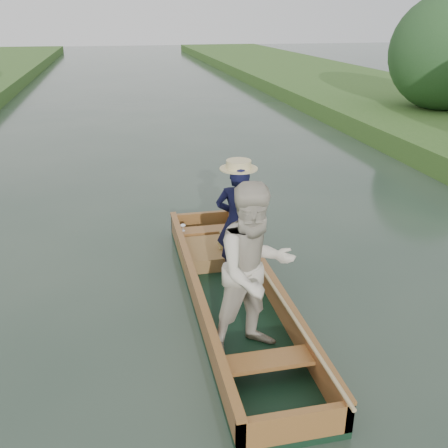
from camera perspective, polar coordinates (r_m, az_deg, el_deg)
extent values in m
plane|color=#283D30|center=(6.89, 1.07, -9.21)|extent=(120.00, 120.00, 0.00)
cylinder|color=#47331E|center=(19.48, 23.56, 13.32)|extent=(0.44, 0.44, 2.05)
sphere|color=#1E431B|center=(19.34, 24.25, 17.45)|extent=(3.91, 3.91, 3.91)
cube|color=black|center=(6.87, 1.07, -8.93)|extent=(1.10, 5.00, 0.08)
cube|color=#9A5A2F|center=(6.68, -3.22, -7.95)|extent=(0.08, 5.00, 0.32)
cube|color=#9A5A2F|center=(6.89, 5.25, -7.01)|extent=(0.08, 5.00, 0.32)
cube|color=#9A5A2F|center=(8.93, -2.52, 0.36)|extent=(1.10, 0.08, 0.32)
cube|color=#9A5A2F|center=(4.89, 8.18, -21.85)|extent=(1.10, 0.08, 0.32)
cube|color=#9A5A2F|center=(6.59, -3.25, -6.61)|extent=(0.10, 5.00, 0.04)
cube|color=#9A5A2F|center=(6.80, 5.30, -5.70)|extent=(0.10, 5.00, 0.04)
cube|color=#9A5A2F|center=(8.40, -1.87, -0.70)|extent=(0.94, 0.30, 0.05)
cube|color=#9A5A2F|center=(5.46, 5.06, -15.27)|extent=(0.94, 0.30, 0.05)
imported|color=black|center=(7.05, 1.61, 0.20)|extent=(0.73, 0.60, 1.73)
cylinder|color=beige|center=(6.77, 1.69, 6.64)|extent=(0.52, 0.52, 0.12)
imported|color=beige|center=(5.45, 3.53, -5.37)|extent=(1.14, 0.98, 2.02)
cube|color=#A46835|center=(7.85, -1.91, -3.37)|extent=(0.85, 0.90, 0.22)
sphere|color=tan|center=(7.71, -0.02, -2.16)|extent=(0.17, 0.17, 0.17)
sphere|color=tan|center=(7.65, -0.01, -1.31)|extent=(0.13, 0.13, 0.13)
sphere|color=tan|center=(7.62, -0.36, -0.95)|extent=(0.05, 0.05, 0.05)
sphere|color=tan|center=(7.64, 0.34, -0.89)|extent=(0.05, 0.05, 0.05)
sphere|color=tan|center=(7.61, 0.07, -1.55)|extent=(0.05, 0.05, 0.05)
sphere|color=tan|center=(7.67, -0.57, -2.09)|extent=(0.06, 0.06, 0.06)
sphere|color=tan|center=(7.70, 0.57, -1.98)|extent=(0.06, 0.06, 0.06)
sphere|color=tan|center=(7.71, -0.30, -2.76)|extent=(0.07, 0.07, 0.07)
sphere|color=tan|center=(7.73, 0.33, -2.70)|extent=(0.07, 0.07, 0.07)
cylinder|color=silver|center=(8.33, -4.70, -0.75)|extent=(0.07, 0.07, 0.01)
cylinder|color=silver|center=(8.31, -4.71, -0.50)|extent=(0.01, 0.01, 0.08)
ellipsoid|color=silver|center=(8.29, -4.72, -0.15)|extent=(0.09, 0.09, 0.05)
cylinder|color=tan|center=(6.42, 5.69, -7.14)|extent=(0.04, 4.57, 0.20)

